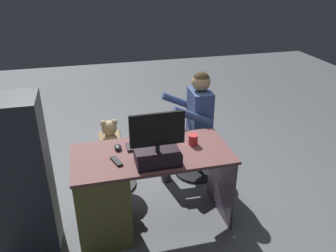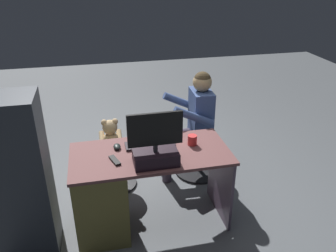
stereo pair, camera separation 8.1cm
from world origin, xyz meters
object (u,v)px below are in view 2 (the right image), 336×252
(monitor, at_px, (155,149))
(visitor_chair, at_px, (199,152))
(tv_remote, at_px, (115,160))
(teddy_bear, at_px, (111,135))
(keyboard, at_px, (150,144))
(computer_mouse, at_px, (117,147))
(desk, at_px, (112,191))
(office_chair_teddy, at_px, (113,164))
(person, at_px, (193,117))
(cup, at_px, (192,140))

(monitor, bearing_deg, visitor_chair, -126.88)
(monitor, relative_size, tv_remote, 2.84)
(teddy_bear, bearing_deg, visitor_chair, -178.04)
(keyboard, xyz_separation_m, computer_mouse, (0.28, -0.01, 0.01))
(monitor, height_order, teddy_bear, monitor)
(desk, height_order, office_chair_teddy, desk)
(tv_remote, xyz_separation_m, teddy_bear, (-0.01, -0.72, -0.14))
(keyboard, relative_size, person, 0.36)
(computer_mouse, height_order, tv_remote, computer_mouse)
(keyboard, relative_size, computer_mouse, 4.38)
(teddy_bear, height_order, person, person)
(cup, height_order, tv_remote, cup)
(computer_mouse, relative_size, person, 0.08)
(office_chair_teddy, xyz_separation_m, visitor_chair, (-0.94, -0.04, -0.01))
(keyboard, bearing_deg, monitor, 88.83)
(teddy_bear, bearing_deg, tv_remote, 89.38)
(keyboard, height_order, cup, cup)
(keyboard, xyz_separation_m, cup, (-0.35, 0.07, 0.03))
(computer_mouse, bearing_deg, office_chair_teddy, -86.88)
(visitor_chair, xyz_separation_m, person, (0.08, 0.00, 0.43))
(tv_remote, relative_size, person, 0.13)
(desk, bearing_deg, computer_mouse, -120.62)
(keyboard, height_order, visitor_chair, keyboard)
(monitor, bearing_deg, desk, -25.66)
(teddy_bear, distance_m, person, 0.86)
(cup, distance_m, person, 0.66)
(desk, distance_m, monitor, 0.59)
(keyboard, bearing_deg, office_chair_teddy, -59.30)
(desk, xyz_separation_m, cup, (-0.71, -0.06, 0.37))
(person, bearing_deg, cup, 72.90)
(desk, xyz_separation_m, keyboard, (-0.35, -0.12, 0.34))
(keyboard, height_order, teddy_bear, teddy_bear)
(keyboard, xyz_separation_m, person, (-0.55, -0.56, -0.05))
(cup, bearing_deg, teddy_bear, -41.89)
(tv_remote, bearing_deg, teddy_bear, -108.89)
(tv_remote, xyz_separation_m, visitor_chair, (-0.94, -0.75, -0.48))
(monitor, xyz_separation_m, visitor_chair, (-0.64, -0.85, -0.59))
(cup, relative_size, person, 0.08)
(office_chair_teddy, bearing_deg, computer_mouse, 93.12)
(office_chair_teddy, distance_m, person, 0.95)
(monitor, relative_size, visitor_chair, 0.81)
(cup, bearing_deg, tv_remote, 10.98)
(computer_mouse, height_order, visitor_chair, computer_mouse)
(tv_remote, height_order, visitor_chair, tv_remote)
(keyboard, distance_m, tv_remote, 0.37)
(monitor, xyz_separation_m, teddy_bear, (0.30, -0.82, -0.25))
(computer_mouse, bearing_deg, person, -146.30)
(monitor, height_order, office_chair_teddy, monitor)
(keyboard, height_order, office_chair_teddy, keyboard)
(cup, xyz_separation_m, visitor_chair, (-0.28, -0.63, -0.51))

